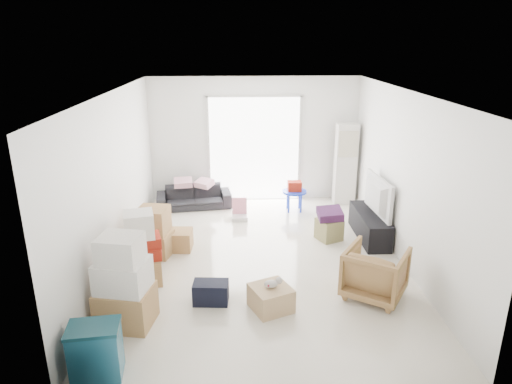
{
  "coord_description": "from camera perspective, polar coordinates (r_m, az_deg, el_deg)",
  "views": [
    {
      "loc": [
        -0.38,
        -6.74,
        3.44
      ],
      "look_at": [
        -0.08,
        0.2,
        1.1
      ],
      "focal_mm": 32.0,
      "sensor_mm": 36.0,
      "label": 1
    }
  ],
  "objects": [
    {
      "name": "sliding_door",
      "position": [
        9.97,
        -0.21,
        5.91
      ],
      "size": [
        2.1,
        0.04,
        2.33
      ],
      "color": "white",
      "rests_on": "room_shell"
    },
    {
      "name": "sofa",
      "position": [
        9.8,
        -7.78,
        -0.19
      ],
      "size": [
        1.61,
        0.66,
        0.61
      ],
      "primitive_type": "imported",
      "rotation": [
        0.0,
        0.0,
        0.14
      ],
      "color": "#25252A",
      "rests_on": "room_shell"
    },
    {
      "name": "ottoman",
      "position": [
        8.31,
        9.11,
        -4.62
      ],
      "size": [
        0.51,
        0.51,
        0.39
      ],
      "primitive_type": "cube",
      "rotation": [
        0.0,
        0.0,
        0.42
      ],
      "color": "#908A54",
      "rests_on": "room_shell"
    },
    {
      "name": "kids_table",
      "position": [
        9.5,
        4.83,
        0.26
      ],
      "size": [
        0.51,
        0.51,
        0.64
      ],
      "rotation": [
        0.0,
        0.0,
        0.17
      ],
      "color": "#1634D6",
      "rests_on": "room_shell"
    },
    {
      "name": "ac_tower",
      "position": [
        10.01,
        11.11,
        3.44
      ],
      "size": [
        0.45,
        0.3,
        1.75
      ],
      "primitive_type": "cube",
      "color": "silver",
      "rests_on": "room_shell"
    },
    {
      "name": "storage_bins",
      "position": [
        5.37,
        -19.39,
        -18.25
      ],
      "size": [
        0.57,
        0.43,
        0.62
      ],
      "rotation": [
        0.0,
        0.0,
        0.11
      ],
      "color": "#1B546C",
      "rests_on": "room_shell"
    },
    {
      "name": "tv_console",
      "position": [
        8.51,
        14.01,
        -4.07
      ],
      "size": [
        0.42,
        1.41,
        0.47
      ],
      "primitive_type": "cube",
      "color": "black",
      "rests_on": "room_shell"
    },
    {
      "name": "box_stack_a",
      "position": [
        5.98,
        -16.17,
        -11.18
      ],
      "size": [
        0.75,
        0.66,
        1.21
      ],
      "rotation": [
        0.0,
        0.0,
        -0.21
      ],
      "color": "#A7774B",
      "rests_on": "room_shell"
    },
    {
      "name": "plush_bunny",
      "position": [
        6.13,
        2.15,
        -11.31
      ],
      "size": [
        0.25,
        0.14,
        0.12
      ],
      "rotation": [
        0.0,
        0.0,
        0.3
      ],
      "color": "#B2ADA8",
      "rests_on": "wood_crate"
    },
    {
      "name": "loose_box",
      "position": [
        7.95,
        -9.48,
        -5.93
      ],
      "size": [
        0.42,
        0.42,
        0.34
      ],
      "primitive_type": "cube",
      "rotation": [
        0.0,
        0.0,
        -0.05
      ],
      "color": "#A7774B",
      "rests_on": "room_shell"
    },
    {
      "name": "toy_walker",
      "position": [
        9.15,
        -2.07,
        -2.66
      ],
      "size": [
        0.32,
        0.28,
        0.42
      ],
      "rotation": [
        0.0,
        0.0,
        0.01
      ],
      "color": "silver",
      "rests_on": "room_shell"
    },
    {
      "name": "pillow_left",
      "position": [
        9.75,
        -9.14,
        1.89
      ],
      "size": [
        0.42,
        0.35,
        0.12
      ],
      "primitive_type": "cube",
      "rotation": [
        0.0,
        0.0,
        0.15
      ],
      "color": "#BE8A97",
      "rests_on": "sofa"
    },
    {
      "name": "room_shell",
      "position": [
        7.07,
        0.74,
        1.43
      ],
      "size": [
        4.98,
        6.48,
        3.18
      ],
      "color": "silver",
      "rests_on": "ground"
    },
    {
      "name": "blanket",
      "position": [
        8.21,
        9.2,
        -2.93
      ],
      "size": [
        0.43,
        0.43,
        0.14
      ],
      "primitive_type": "cube",
      "rotation": [
        0.0,
        0.0,
        0.0
      ],
      "color": "#461D49",
      "rests_on": "ottoman"
    },
    {
      "name": "box_stack_b",
      "position": [
        6.94,
        -14.13,
        -7.29
      ],
      "size": [
        0.64,
        0.64,
        1.09
      ],
      "rotation": [
        0.0,
        0.0,
        0.16
      ],
      "color": "#A7774B",
      "rests_on": "room_shell"
    },
    {
      "name": "armchair",
      "position": [
        6.61,
        14.71,
        -9.44
      ],
      "size": [
        1.05,
        1.03,
        0.8
      ],
      "primitive_type": "imported",
      "rotation": [
        0.0,
        0.0,
        2.56
      ],
      "color": "#A26F48",
      "rests_on": "room_shell"
    },
    {
      "name": "pillow_right",
      "position": [
        9.64,
        -6.52,
        1.82
      ],
      "size": [
        0.45,
        0.44,
        0.12
      ],
      "primitive_type": "cube",
      "rotation": [
        0.0,
        0.0,
        -0.61
      ],
      "color": "#BE8A97",
      "rests_on": "sofa"
    },
    {
      "name": "television",
      "position": [
        8.4,
        14.17,
        -2.11
      ],
      "size": [
        0.76,
        1.21,
        0.15
      ],
      "primitive_type": "imported",
      "rotation": [
        0.0,
        0.0,
        1.64
      ],
      "color": "black",
      "rests_on": "tv_console"
    },
    {
      "name": "duffel_bag",
      "position": [
        6.4,
        -5.66,
        -12.38
      ],
      "size": [
        0.49,
        0.32,
        0.3
      ],
      "primitive_type": "cube",
      "rotation": [
        0.0,
        0.0,
        -0.07
      ],
      "color": "black",
      "rests_on": "room_shell"
    },
    {
      "name": "wood_crate",
      "position": [
        6.24,
        1.87,
        -13.1
      ],
      "size": [
        0.64,
        0.64,
        0.33
      ],
      "primitive_type": "cube",
      "rotation": [
        0.0,
        0.0,
        0.42
      ],
      "color": "tan",
      "rests_on": "room_shell"
    },
    {
      "name": "box_stack_c",
      "position": [
        7.75,
        -12.64,
        -4.94
      ],
      "size": [
        0.65,
        0.58,
        0.83
      ],
      "rotation": [
        0.0,
        0.0,
        -0.27
      ],
      "color": "#A7774B",
      "rests_on": "room_shell"
    }
  ]
}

